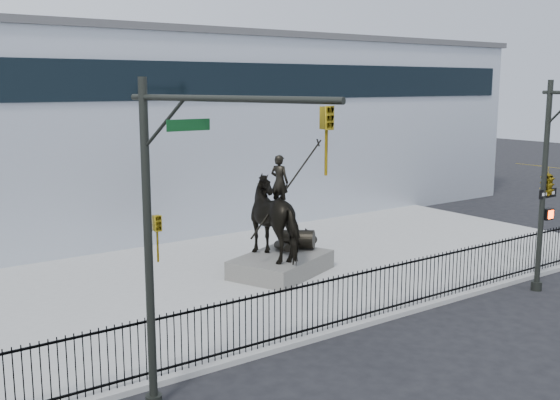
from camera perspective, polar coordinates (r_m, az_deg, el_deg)
ground at (r=18.57m, az=9.80°, el=-11.77°), size 120.00×120.00×0.00m
plaza at (r=23.68m, az=-2.42°, el=-6.61°), size 30.00×12.00×0.15m
building at (r=34.39m, az=-14.53°, el=5.79°), size 44.00×14.00×9.00m
picket_fence at (r=19.10m, az=7.18°, el=-8.19°), size 22.10×0.10×1.50m
statue_plinth at (r=23.56m, az=0.10°, el=-5.66°), size 4.17×3.56×0.66m
equestrian_statue at (r=23.21m, az=0.19°, el=-1.54°), size 4.22×3.47×3.83m
traffic_signal_left at (r=13.01m, az=-8.96°, el=-2.61°), size 1.52×4.84×7.00m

